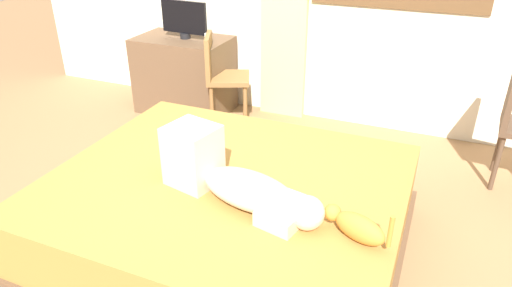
% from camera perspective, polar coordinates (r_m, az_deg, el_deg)
% --- Properties ---
extents(ground_plane, '(16.00, 16.00, 0.00)m').
position_cam_1_polar(ground_plane, '(2.88, -5.33, -13.56)').
color(ground_plane, olive).
extents(bed, '(2.03, 1.73, 0.49)m').
position_cam_1_polar(bed, '(2.79, -3.53, -8.71)').
color(bed, brown).
rests_on(bed, ground).
extents(person_lying, '(0.94, 0.43, 0.34)m').
position_cam_1_polar(person_lying, '(2.42, -2.72, -4.46)').
color(person_lying, '#CCB299').
rests_on(person_lying, bed).
extents(cat, '(0.34, 0.20, 0.21)m').
position_cam_1_polar(cat, '(2.22, 12.26, -9.92)').
color(cat, '#C67A2D').
rests_on(cat, bed).
extents(desk, '(0.90, 0.56, 0.74)m').
position_cam_1_polar(desk, '(4.70, -8.78, 8.36)').
color(desk, brown).
rests_on(desk, ground).
extents(tv_monitor, '(0.48, 0.10, 0.35)m').
position_cam_1_polar(tv_monitor, '(4.53, -8.85, 14.91)').
color(tv_monitor, black).
rests_on(tv_monitor, desk).
extents(cup, '(0.07, 0.07, 0.09)m').
position_cam_1_polar(cup, '(4.37, -5.91, 12.77)').
color(cup, white).
rests_on(cup, desk).
extents(chair_by_desk, '(0.50, 0.50, 0.86)m').
position_cam_1_polar(chair_by_desk, '(4.28, -4.39, 8.64)').
color(chair_by_desk, brown).
rests_on(chair_by_desk, ground).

